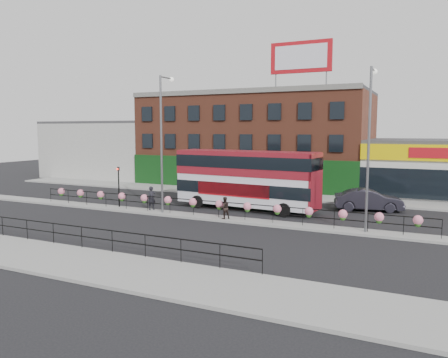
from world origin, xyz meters
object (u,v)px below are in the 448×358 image
at_px(car, 368,200).
at_px(lamp_column_west, 163,132).
at_px(pedestrian_b, 225,208).
at_px(pedestrian_a, 152,198).
at_px(lamp_column_east, 370,135).
at_px(double_decker_bus, 247,174).

height_order(car, lamp_column_west, lamp_column_west).
bearing_deg(pedestrian_b, pedestrian_a, -49.73).
xyz_separation_m(car, lamp_column_east, (0.85, -7.81, 5.11)).
xyz_separation_m(car, pedestrian_a, (-14.93, -7.55, 0.21)).
xyz_separation_m(car, pedestrian_b, (-8.47, -8.21, 0.07)).
bearing_deg(double_decker_bus, car, 22.73).
bearing_deg(double_decker_bus, pedestrian_a, -147.88).
relative_size(car, lamp_column_west, 0.54).
xyz_separation_m(pedestrian_a, lamp_column_east, (15.78, -0.25, 4.90)).
distance_m(double_decker_bus, lamp_column_east, 10.88).
relative_size(car, pedestrian_b, 3.54).
relative_size(double_decker_bus, pedestrian_b, 7.59).
relative_size(pedestrian_a, pedestrian_b, 1.18).
relative_size(car, pedestrian_a, 2.99).
bearing_deg(double_decker_bus, pedestrian_b, -86.97).
relative_size(pedestrian_b, lamp_column_east, 0.16).
xyz_separation_m(lamp_column_west, lamp_column_east, (14.48, 0.01, -0.14)).
bearing_deg(lamp_column_west, pedestrian_b, -4.33).
xyz_separation_m(double_decker_bus, pedestrian_b, (0.24, -4.56, -1.92)).
xyz_separation_m(double_decker_bus, lamp_column_east, (9.56, -4.16, 3.12)).
distance_m(double_decker_bus, pedestrian_b, 4.95).
relative_size(double_decker_bus, lamp_column_west, 1.15).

